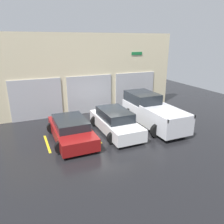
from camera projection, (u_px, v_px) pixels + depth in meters
ground_plane at (108, 125)px, 14.05m from camera, size 28.00×28.00×0.00m
shophouse_building at (91, 75)px, 16.03m from camera, size 13.26×0.68×5.70m
pickup_truck at (151, 111)px, 13.99m from camera, size 2.42×5.18×1.85m
sedan_white at (115, 122)px, 12.85m from camera, size 2.16×4.39×1.35m
sedan_side at (71, 130)px, 11.87m from camera, size 2.27×4.28×1.19m
parking_stripe_far_left at (47, 144)px, 11.53m from camera, size 0.12×2.20×0.01m
parking_stripe_left at (94, 135)px, 12.53m from camera, size 0.12×2.20×0.01m
parking_stripe_centre at (135, 128)px, 13.52m from camera, size 0.12×2.20×0.01m
parking_stripe_right at (169, 122)px, 14.52m from camera, size 0.12×2.20×0.01m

